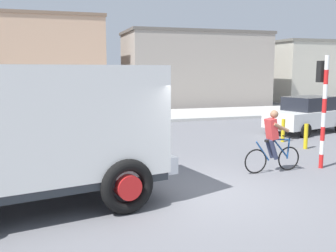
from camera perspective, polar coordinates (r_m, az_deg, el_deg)
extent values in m
plane|color=slate|center=(9.15, 6.28, -9.61)|extent=(120.00, 120.00, 0.00)
cube|color=#ADADA8|center=(22.35, -8.17, 1.30)|extent=(80.00, 5.00, 0.16)
cube|color=white|center=(8.18, -20.18, 0.71)|extent=(5.60, 3.51, 2.20)
cube|color=#2D3338|center=(8.41, -19.77, -7.28)|extent=(5.49, 3.44, 0.16)
cube|color=silver|center=(9.16, -2.91, -4.34)|extent=(0.72, 2.37, 0.36)
cube|color=black|center=(8.89, -3.85, 5.00)|extent=(0.55, 2.10, 0.70)
torus|color=black|center=(9.99, -11.81, -4.91)|extent=(1.13, 0.46, 1.10)
cylinder|color=red|center=(9.99, -11.81, -4.91)|extent=(0.55, 0.39, 0.50)
torus|color=black|center=(7.66, -5.99, -8.88)|extent=(1.13, 0.46, 1.10)
cylinder|color=red|center=(7.66, -5.99, -8.88)|extent=(0.55, 0.39, 0.50)
torus|color=black|center=(11.35, 17.38, -4.60)|extent=(0.68, 0.05, 0.68)
torus|color=black|center=(10.78, 12.82, -5.10)|extent=(0.68, 0.05, 0.68)
cylinder|color=#1E4C8C|center=(11.04, 16.04, -1.91)|extent=(0.60, 0.05, 0.09)
cylinder|color=#1E4C8C|center=(11.12, 16.25, -3.13)|extent=(0.51, 0.05, 0.57)
cylinder|color=#1E4C8C|center=(10.83, 13.79, -3.61)|extent=(0.44, 0.05, 0.57)
cylinder|color=#1E4C8C|center=(11.27, 17.34, -3.15)|extent=(0.09, 0.05, 0.59)
cylinder|color=black|center=(11.20, 17.31, -1.58)|extent=(0.04, 0.50, 0.03)
cube|color=black|center=(10.88, 14.74, -2.14)|extent=(0.24, 0.12, 0.06)
cube|color=#D13838|center=(10.86, 15.03, -0.41)|extent=(0.30, 0.32, 0.59)
sphere|color=#9E7051|center=(10.84, 15.42, 1.70)|extent=(0.22, 0.22, 0.22)
cylinder|color=#2D334C|center=(11.05, 14.76, -3.20)|extent=(0.31, 0.12, 0.57)
cylinder|color=#9E7051|center=(11.09, 15.45, 0.02)|extent=(0.49, 0.10, 0.29)
cylinder|color=#2D334C|center=(10.89, 15.34, -3.39)|extent=(0.31, 0.12, 0.57)
cylinder|color=#9E7051|center=(10.83, 16.39, -0.22)|extent=(0.49, 0.10, 0.29)
cylinder|color=red|center=(11.96, 21.66, -4.84)|extent=(0.12, 0.12, 0.40)
cylinder|color=white|center=(11.88, 21.77, -2.97)|extent=(0.12, 0.12, 0.40)
cylinder|color=red|center=(11.81, 21.87, -1.06)|extent=(0.12, 0.12, 0.40)
cylinder|color=white|center=(11.76, 21.98, 0.86)|extent=(0.12, 0.12, 0.40)
cylinder|color=red|center=(11.72, 22.09, 2.80)|extent=(0.12, 0.12, 0.40)
cylinder|color=white|center=(11.69, 22.19, 4.75)|extent=(0.12, 0.12, 0.40)
cylinder|color=red|center=(11.67, 22.30, 6.71)|extent=(0.12, 0.12, 0.40)
cylinder|color=white|center=(11.67, 22.41, 8.67)|extent=(0.12, 0.12, 0.40)
cube|color=black|center=(11.81, 21.79, 7.48)|extent=(0.24, 0.20, 0.60)
sphere|color=orange|center=(11.90, 21.42, 7.50)|extent=(0.14, 0.14, 0.14)
cube|color=#B7B7BC|center=(17.45, -17.16, 0.90)|extent=(4.16, 2.12, 0.70)
cube|color=black|center=(17.36, -16.76, 3.05)|extent=(2.34, 1.67, 0.60)
cylinder|color=black|center=(16.84, -21.60, -0.78)|extent=(0.62, 0.24, 0.60)
cylinder|color=black|center=(18.50, -20.67, 0.05)|extent=(0.62, 0.24, 0.60)
cylinder|color=black|center=(16.57, -13.14, -0.55)|extent=(0.62, 0.24, 0.60)
cylinder|color=black|center=(18.25, -12.97, 0.27)|extent=(0.62, 0.24, 0.60)
cube|color=white|center=(18.30, 19.82, 1.11)|extent=(4.32, 2.79, 0.70)
cube|color=black|center=(18.35, 20.20, 3.16)|extent=(2.53, 2.02, 0.60)
cylinder|color=black|center=(16.86, 19.62, -0.67)|extent=(0.63, 0.35, 0.60)
cylinder|color=black|center=(17.89, 15.23, 0.03)|extent=(0.63, 0.35, 0.60)
cylinder|color=black|center=(19.83, 19.89, 0.62)|extent=(0.63, 0.35, 0.60)
cylinder|color=#2D334C|center=(17.71, -12.18, 0.46)|extent=(0.22, 0.22, 0.85)
cube|color=#D13838|center=(17.63, -12.25, 2.73)|extent=(0.34, 0.22, 0.56)
sphere|color=tan|center=(17.60, -12.29, 4.00)|extent=(0.20, 0.20, 0.20)
cylinder|color=gold|center=(14.55, 19.69, -1.45)|extent=(0.14, 0.14, 0.90)
cylinder|color=gold|center=(15.68, 16.62, -0.63)|extent=(0.14, 0.14, 0.90)
cube|color=tan|center=(29.58, -17.54, 8.60)|extent=(7.67, 7.28, 6.21)
cube|color=#775E4C|center=(29.78, -17.82, 14.77)|extent=(7.82, 7.43, 0.20)
cube|color=#9E9389|center=(29.72, 4.06, 8.14)|extent=(10.49, 5.06, 5.36)
cube|color=#5E5852|center=(29.83, 4.11, 13.49)|extent=(10.70, 5.16, 0.20)
cube|color=#B2AD9E|center=(37.84, 21.70, 7.35)|extent=(10.64, 6.42, 4.98)
cube|color=slate|center=(37.91, 21.92, 11.27)|extent=(10.86, 6.55, 0.20)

